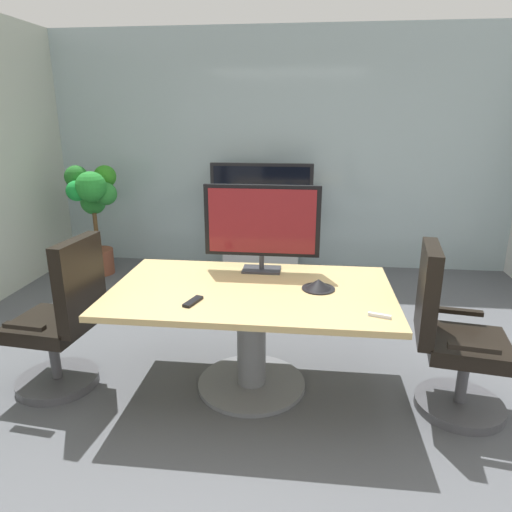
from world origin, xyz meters
TOP-DOWN VIEW (x-y plane):
  - ground_plane at (0.00, 0.00)m, footprint 6.74×6.74m
  - wall_back_glass_partition at (0.00, 2.87)m, footprint 5.65×0.10m
  - conference_table at (0.00, 0.00)m, footprint 1.87×1.10m
  - office_chair_left at (-1.28, -0.16)m, footprint 0.62×0.60m
  - office_chair_right at (1.29, -0.11)m, footprint 0.63×0.61m
  - tv_monitor at (0.03, 0.38)m, footprint 0.84×0.18m
  - wall_display_unit at (-0.19, 2.51)m, footprint 1.20×0.36m
  - potted_plant at (-2.11, 2.17)m, footprint 0.58×0.64m
  - conference_phone at (0.44, 0.04)m, footprint 0.22×0.22m
  - remote_control at (-0.33, -0.28)m, footprint 0.10×0.18m
  - whiteboard_marker at (0.79, -0.36)m, footprint 0.13×0.06m

SIDE VIEW (x-z plane):
  - ground_plane at x=0.00m, z-range 0.00..0.00m
  - wall_display_unit at x=-0.19m, z-range -0.21..1.10m
  - office_chair_left at x=-1.28m, z-range -0.09..1.00m
  - office_chair_right at x=1.29m, z-range -0.09..1.00m
  - conference_table at x=0.00m, z-range 0.17..0.91m
  - remote_control at x=-0.33m, z-range 0.74..0.76m
  - whiteboard_marker at x=0.79m, z-range 0.74..0.76m
  - conference_phone at x=0.44m, z-range 0.73..0.80m
  - potted_plant at x=-2.11m, z-range 0.20..1.50m
  - tv_monitor at x=0.03m, z-range 0.78..1.41m
  - wall_back_glass_partition at x=0.00m, z-range 0.00..2.82m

